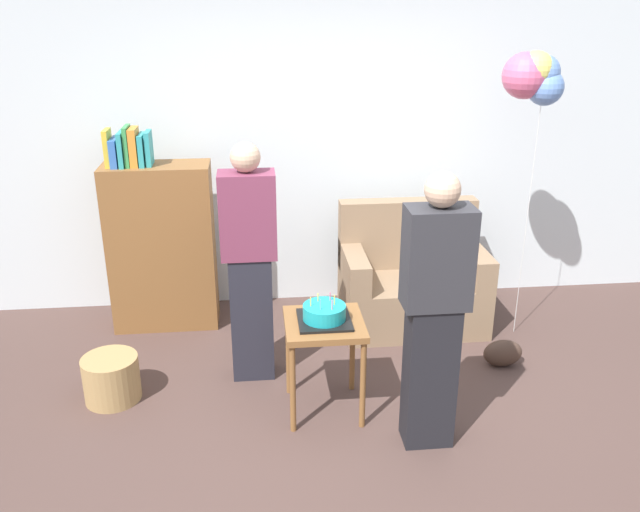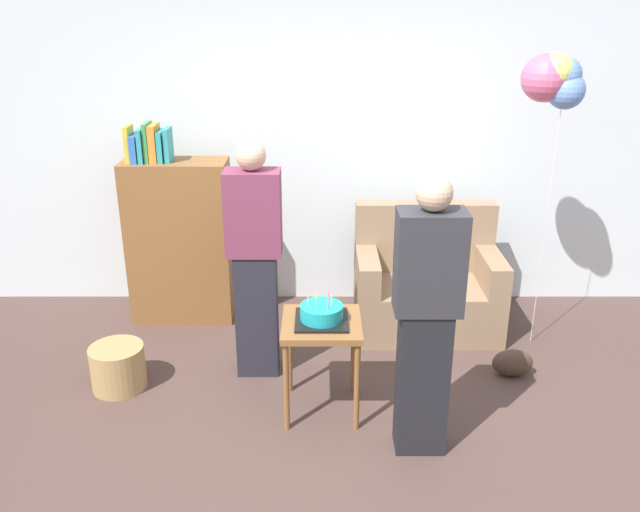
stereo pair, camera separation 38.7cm
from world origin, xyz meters
name	(u,v)px [view 1 (the left image)]	position (x,y,z in m)	size (l,w,h in m)	color
ground_plane	(355,436)	(0.00, 0.00, 0.00)	(8.00, 8.00, 0.00)	#4C3833
wall_back	(320,143)	(0.00, 2.05, 1.35)	(6.00, 0.10, 2.70)	silver
couch	(411,282)	(0.67, 1.45, 0.34)	(1.10, 0.70, 0.96)	#8C7054
bookshelf	(161,243)	(-1.28, 1.63, 0.68)	(0.80, 0.36, 1.59)	brown
side_table	(324,335)	(-0.16, 0.30, 0.53)	(0.48, 0.48, 0.62)	brown
birthday_cake	(324,314)	(-0.16, 0.30, 0.67)	(0.32, 0.32, 0.17)	black
person_blowing_candles	(250,263)	(-0.60, 0.77, 0.83)	(0.36, 0.22, 1.63)	#23232D
person_holding_cake	(434,313)	(0.41, -0.07, 0.83)	(0.36, 0.22, 1.63)	black
wicker_basket	(111,378)	(-1.52, 0.56, 0.15)	(0.36, 0.36, 0.30)	#A88451
handbag	(503,353)	(1.16, 0.70, 0.10)	(0.28, 0.14, 0.20)	#473328
balloon_bunch	(535,76)	(1.39, 1.22, 1.95)	(0.42, 0.33, 2.12)	silver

